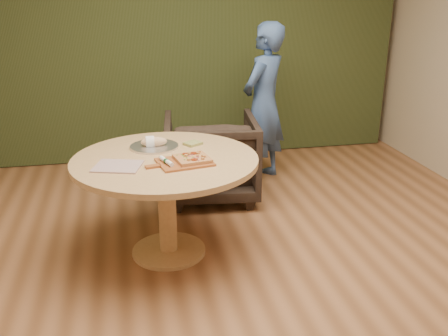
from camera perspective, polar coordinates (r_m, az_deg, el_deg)
The scene contains 12 objects.
room_shell at distance 2.79m, azimuth 3.39°, elevation 10.23°, with size 5.04×6.04×2.84m.
curtain at distance 5.62m, azimuth -4.52°, elevation 15.26°, with size 4.80×0.14×2.78m, color #283216.
pedestal_table at distance 3.54m, azimuth -6.67°, elevation -0.97°, with size 1.30×1.30×0.75m.
pizza_paddle at distance 3.37m, azimuth -4.70°, elevation 0.65°, with size 0.47×0.34×0.01m.
flatbread_pizza at distance 3.38m, azimuth -3.63°, elevation 1.10°, with size 0.26×0.26×0.04m.
cutlery_roll at distance 3.33m, azimuth -6.60°, elevation 0.78°, with size 0.09×0.19×0.03m.
newspaper at distance 3.37m, azimuth -12.04°, elevation 0.20°, with size 0.30×0.25×0.01m, color silver.
serving_tray at distance 3.72m, azimuth -7.98°, elevation 2.46°, with size 0.36×0.36×0.02m.
bread_roll at distance 3.71m, azimuth -8.14°, elevation 2.98°, with size 0.19×0.09×0.09m.
green_packet at distance 3.76m, azimuth -3.58°, elevation 2.82°, with size 0.12×0.10×0.02m, color olive.
armchair at distance 4.59m, azimuth -1.53°, elevation 1.70°, with size 0.83×0.77×0.85m, color black.
person_standing at distance 4.95m, azimuth 4.56°, elevation 7.34°, with size 0.57×0.38×1.56m, color #385489.
Camera 1 is at (-0.71, -2.65, 1.88)m, focal length 40.00 mm.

